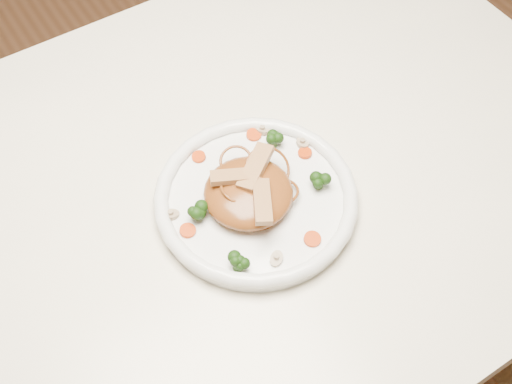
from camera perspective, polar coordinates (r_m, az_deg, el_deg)
ground at (r=1.59m, az=-2.28°, el=-15.53°), size 4.00×4.00×0.00m
table at (r=1.00m, az=-3.50°, el=-2.92°), size 1.20×0.80×0.75m
plate at (r=0.89m, az=-0.00°, el=-0.81°), size 0.29×0.29×0.02m
noodle_mound at (r=0.87m, az=-0.66°, el=-0.06°), size 0.14×0.14×0.04m
chicken_a at (r=0.87m, az=-0.05°, el=2.13°), size 0.07×0.06×0.01m
chicken_b at (r=0.86m, az=-1.84°, el=1.34°), size 0.07×0.05×0.01m
chicken_c at (r=0.83m, az=0.55°, el=-0.83°), size 0.05×0.07×0.01m
broccoli_0 at (r=0.93m, az=1.40°, el=4.59°), size 0.03×0.03×0.03m
broccoli_1 at (r=0.86m, az=-5.12°, el=-1.48°), size 0.03×0.03×0.03m
broccoli_2 at (r=0.82m, az=-1.57°, el=-6.00°), size 0.03×0.03×0.03m
broccoli_3 at (r=0.89m, az=5.42°, el=1.06°), size 0.03×0.03×0.03m
carrot_0 at (r=0.95m, az=-0.19°, el=4.93°), size 0.03×0.03×0.00m
carrot_1 at (r=0.86m, az=-5.88°, el=-3.31°), size 0.03×0.03×0.00m
carrot_2 at (r=0.93m, az=4.22°, el=3.36°), size 0.03×0.03×0.00m
carrot_3 at (r=0.93m, az=-4.93°, el=3.02°), size 0.03×0.03×0.00m
carrot_4 at (r=0.85m, az=4.86°, el=-4.04°), size 0.02×0.02×0.00m
mushroom_0 at (r=0.83m, az=1.75°, el=-5.74°), size 0.03×0.03×0.01m
mushroom_1 at (r=0.94m, az=4.00°, el=4.21°), size 0.02×0.02×0.01m
mushroom_2 at (r=0.88m, az=-7.31°, el=-1.94°), size 0.03×0.03×0.01m
mushroom_3 at (r=0.95m, az=0.54°, el=5.35°), size 0.03×0.03×0.01m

